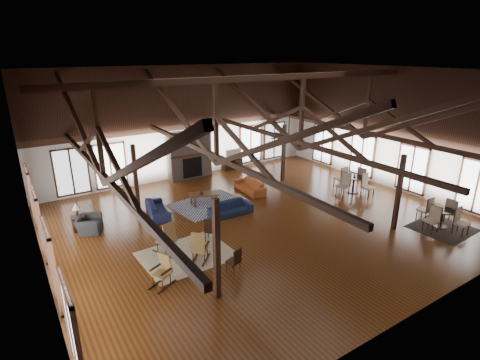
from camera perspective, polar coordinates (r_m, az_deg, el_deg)
floor at (r=15.70m, az=3.07°, el=-6.16°), size 16.00×16.00×0.00m
ceiling at (r=14.21m, az=3.52°, el=16.27°), size 16.00×14.00×0.02m
wall_back at (r=20.62m, az=-8.30°, el=8.60°), size 16.00×0.02×6.00m
wall_front at (r=10.18m, az=27.06°, el=-4.42°), size 16.00×0.02×6.00m
wall_left at (r=12.07m, az=-29.26°, el=-1.28°), size 0.02×14.00×6.00m
wall_right at (r=20.32m, az=22.06°, el=7.26°), size 0.02×14.00×6.00m
roof_truss at (r=14.45m, az=3.36°, el=8.44°), size 15.60×14.07×3.14m
post_grid at (r=15.11m, az=3.18°, el=-0.92°), size 8.16×7.16×3.05m
fireplace at (r=20.70m, az=-7.69°, el=3.81°), size 2.50×0.69×2.60m
ceiling_fan at (r=14.04m, az=7.41°, el=6.77°), size 1.60×1.60×0.75m
sofa_navy_front at (r=16.13m, az=-1.43°, el=-4.34°), size 1.91×0.75×0.56m
sofa_navy_left at (r=16.48m, az=-12.45°, el=-4.27°), size 2.02×1.06×0.56m
sofa_orange at (r=18.70m, az=1.50°, el=-0.92°), size 2.01×0.89×0.58m
coffee_table at (r=17.25m, az=-5.57°, el=-2.24°), size 1.42×0.99×0.50m
vase at (r=17.10m, az=-5.88°, el=-1.91°), size 0.21×0.21×0.19m
armchair at (r=15.75m, az=-22.02°, el=-6.30°), size 1.23×1.18×0.63m
side_table_lamp at (r=16.00m, az=-23.43°, el=-5.61°), size 0.45×0.45×1.15m
rocking_chair_a at (r=13.29m, az=-10.96°, el=-8.81°), size 0.80×1.03×1.18m
rocking_chair_b at (r=12.66m, az=-6.27°, el=-10.25°), size 0.91×0.92×1.09m
rocking_chair_c at (r=11.75m, az=-11.62°, el=-13.31°), size 0.89×0.72×1.02m
side_chair_a at (r=13.84m, az=-4.62°, el=-7.42°), size 0.54×0.54×0.91m
side_chair_b at (r=12.00m, az=-0.70°, el=-11.94°), size 0.48×0.48×0.88m
cafe_table_near at (r=16.92m, az=28.47°, el=-4.73°), size 1.99×1.99×1.04m
cafe_table_far at (r=19.33m, az=16.94°, el=-0.22°), size 2.20×2.20×1.14m
cup_near at (r=16.81m, az=28.41°, el=-3.84°), size 0.13×0.13×0.10m
cup_far at (r=19.29m, az=17.07°, el=0.67°), size 0.16×0.16×0.10m
tv_console at (r=22.29m, az=-1.22°, el=2.47°), size 1.22×0.46×0.61m
television at (r=22.15m, az=-1.13°, el=4.00°), size 1.06×0.18×0.61m
rug_tan at (r=13.33m, az=-8.09°, el=-11.23°), size 3.12×2.50×0.01m
rug_navy at (r=17.32m, az=-4.84°, el=-3.68°), size 3.52×2.85×0.01m
rug_dark at (r=17.04m, az=28.45°, el=-6.47°), size 2.30×2.11×0.01m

